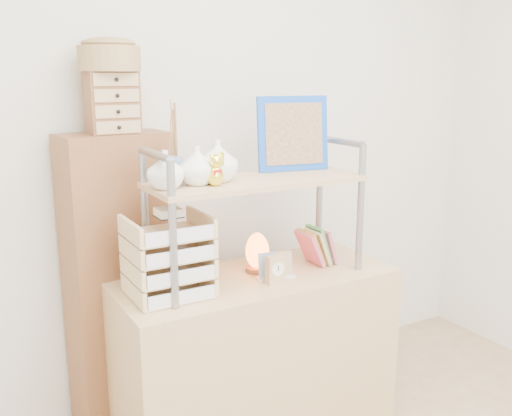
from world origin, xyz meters
The scene contains 10 objects.
room_shell centered at (0.00, 0.39, 1.69)m, with size 3.42×3.41×2.61m.
desk centered at (0.00, 1.20, 0.38)m, with size 1.20×0.50×0.75m, color tan.
cabinet centered at (-0.48, 1.57, 0.68)m, with size 0.45×0.24×1.35m, color brown.
hutch centered at (-0.07, 1.21, 1.19)m, with size 0.92×0.34×0.75m.
letter_tray centered at (-0.40, 1.17, 0.89)m, with size 0.29×0.27×0.35m.
salt_lamp centered at (0.03, 1.25, 0.84)m, with size 0.11×0.11×0.18m.
desk_clock centered at (0.03, 1.09, 0.81)m, with size 0.09×0.04×0.12m.
postcard_stand centered at (0.06, 1.14, 0.78)m, with size 0.17×0.08×0.12m.
drawer_chest centered at (-0.48, 1.55, 1.48)m, with size 0.20×0.16×0.25m.
woven_basket centered at (-0.48, 1.55, 1.65)m, with size 0.25×0.25×0.10m, color olive.
Camera 1 is at (-1.14, -0.79, 1.59)m, focal length 40.00 mm.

